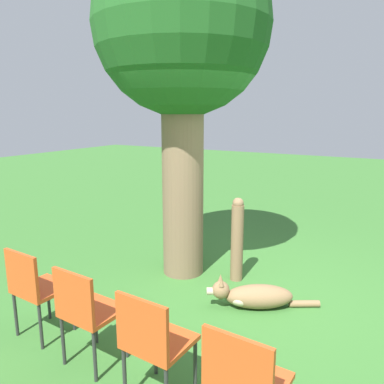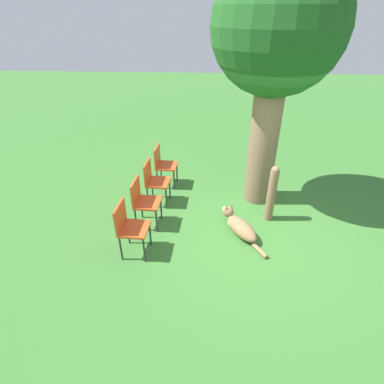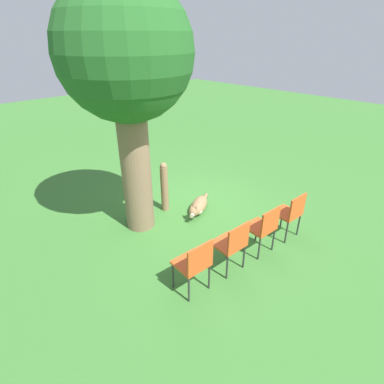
% 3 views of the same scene
% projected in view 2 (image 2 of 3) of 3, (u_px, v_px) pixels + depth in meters
% --- Properties ---
extents(ground_plane, '(30.00, 30.00, 0.00)m').
position_uv_depth(ground_plane, '(252.00, 225.00, 5.33)').
color(ground_plane, '#38702D').
extents(oak_tree, '(2.10, 2.10, 4.13)m').
position_uv_depth(oak_tree, '(278.00, 35.00, 4.59)').
color(oak_tree, '#7A6047').
rests_on(oak_tree, ground_plane).
extents(dog, '(0.71, 1.10, 0.37)m').
position_uv_depth(dog, '(240.00, 226.00, 5.10)').
color(dog, olive).
rests_on(dog, ground_plane).
extents(fence_post, '(0.15, 0.15, 1.07)m').
position_uv_depth(fence_post, '(272.00, 193.00, 5.23)').
color(fence_post, '#846647').
rests_on(fence_post, ground_plane).
extents(red_chair_0, '(0.45, 0.46, 0.88)m').
position_uv_depth(red_chair_0, '(129.00, 225.00, 4.49)').
color(red_chair_0, '#D14C1E').
rests_on(red_chair_0, ground_plane).
extents(red_chair_1, '(0.45, 0.46, 0.88)m').
position_uv_depth(red_chair_1, '(143.00, 199.00, 5.10)').
color(red_chair_1, '#D14C1E').
rests_on(red_chair_1, ground_plane).
extents(red_chair_2, '(0.45, 0.46, 0.88)m').
position_uv_depth(red_chair_2, '(154.00, 179.00, 5.70)').
color(red_chair_2, '#D14C1E').
rests_on(red_chair_2, ground_plane).
extents(red_chair_3, '(0.45, 0.46, 0.88)m').
position_uv_depth(red_chair_3, '(163.00, 163.00, 6.31)').
color(red_chair_3, '#D14C1E').
rests_on(red_chair_3, ground_plane).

